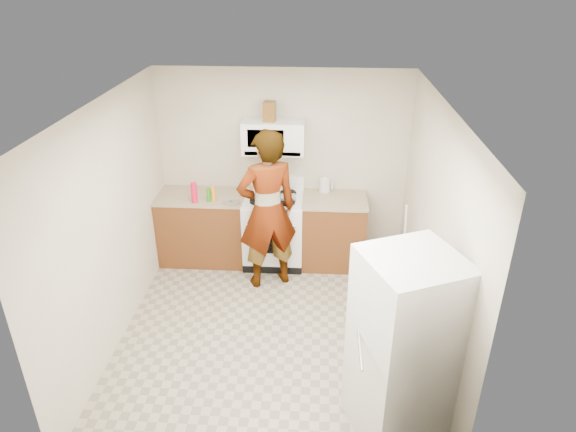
# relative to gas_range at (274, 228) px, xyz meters

# --- Properties ---
(floor) EXTENTS (3.60, 3.60, 0.00)m
(floor) POSITION_rel_gas_range_xyz_m (0.10, -1.48, -0.49)
(floor) COLOR gray
(floor) RESTS_ON ground
(back_wall) EXTENTS (3.20, 0.02, 2.50)m
(back_wall) POSITION_rel_gas_range_xyz_m (0.10, 0.31, 0.76)
(back_wall) COLOR beige
(back_wall) RESTS_ON floor
(right_wall) EXTENTS (0.02, 3.60, 2.50)m
(right_wall) POSITION_rel_gas_range_xyz_m (1.69, -1.48, 0.76)
(right_wall) COLOR beige
(right_wall) RESTS_ON floor
(cabinet_left) EXTENTS (1.12, 0.62, 0.90)m
(cabinet_left) POSITION_rel_gas_range_xyz_m (-0.94, 0.01, -0.04)
(cabinet_left) COLOR #632F17
(cabinet_left) RESTS_ON floor
(counter_left) EXTENTS (1.14, 0.64, 0.03)m
(counter_left) POSITION_rel_gas_range_xyz_m (-0.94, 0.01, 0.43)
(counter_left) COLOR tan
(counter_left) RESTS_ON cabinet_left
(cabinet_right) EXTENTS (0.80, 0.62, 0.90)m
(cabinet_right) POSITION_rel_gas_range_xyz_m (0.78, 0.01, -0.04)
(cabinet_right) COLOR #632F17
(cabinet_right) RESTS_ON floor
(counter_right) EXTENTS (0.82, 0.64, 0.03)m
(counter_right) POSITION_rel_gas_range_xyz_m (0.78, 0.01, 0.43)
(counter_right) COLOR tan
(counter_right) RESTS_ON cabinet_right
(gas_range) EXTENTS (0.76, 0.65, 1.13)m
(gas_range) POSITION_rel_gas_range_xyz_m (0.00, 0.00, 0.00)
(gas_range) COLOR white
(gas_range) RESTS_ON floor
(microwave) EXTENTS (0.76, 0.38, 0.40)m
(microwave) POSITION_rel_gas_range_xyz_m (0.00, 0.13, 1.21)
(microwave) COLOR white
(microwave) RESTS_ON back_wall
(person) EXTENTS (0.86, 0.73, 1.99)m
(person) POSITION_rel_gas_range_xyz_m (-0.03, -0.52, 0.51)
(person) COLOR tan
(person) RESTS_ON floor
(fridge) EXTENTS (0.92, 0.92, 1.70)m
(fridge) POSITION_rel_gas_range_xyz_m (1.28, -2.68, 0.36)
(fridge) COLOR beige
(fridge) RESTS_ON floor
(kettle) EXTENTS (0.18, 0.18, 0.17)m
(kettle) POSITION_rel_gas_range_xyz_m (0.65, 0.24, 0.53)
(kettle) COLOR silver
(kettle) RESTS_ON counter_right
(jug) EXTENTS (0.15, 0.15, 0.24)m
(jug) POSITION_rel_gas_range_xyz_m (-0.04, 0.09, 1.53)
(jug) COLOR brown
(jug) RESTS_ON microwave
(saucepan) EXTENTS (0.26, 0.26, 0.11)m
(saucepan) POSITION_rel_gas_range_xyz_m (-0.23, 0.14, 0.53)
(saucepan) COLOR silver
(saucepan) RESTS_ON gas_range
(tray) EXTENTS (0.27, 0.19, 0.05)m
(tray) POSITION_rel_gas_range_xyz_m (0.16, -0.05, 0.47)
(tray) COLOR silver
(tray) RESTS_ON gas_range
(bottle_spray) EXTENTS (0.10, 0.10, 0.26)m
(bottle_spray) POSITION_rel_gas_range_xyz_m (-0.96, -0.21, 0.58)
(bottle_spray) COLOR red
(bottle_spray) RESTS_ON counter_left
(bottle_hot_sauce) EXTENTS (0.08, 0.08, 0.18)m
(bottle_hot_sauce) POSITION_rel_gas_range_xyz_m (-0.74, -0.13, 0.54)
(bottle_hot_sauce) COLOR orange
(bottle_hot_sauce) RESTS_ON counter_left
(bottle_green_cap) EXTENTS (0.07, 0.07, 0.17)m
(bottle_green_cap) POSITION_rel_gas_range_xyz_m (-0.79, -0.18, 0.54)
(bottle_green_cap) COLOR #227C16
(bottle_green_cap) RESTS_ON counter_left
(pot_lid) EXTENTS (0.24, 0.24, 0.01)m
(pot_lid) POSITION_rel_gas_range_xyz_m (-0.52, -0.19, 0.46)
(pot_lid) COLOR silver
(pot_lid) RESTS_ON counter_left
(broom) EXTENTS (0.13, 0.25, 1.18)m
(broom) POSITION_rel_gas_range_xyz_m (1.61, -0.56, 0.11)
(broom) COLOR white
(broom) RESTS_ON floor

